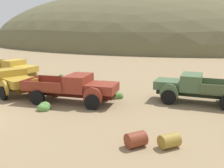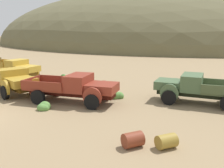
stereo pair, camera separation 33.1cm
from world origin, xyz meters
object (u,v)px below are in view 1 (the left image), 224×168
(truck_faded_yellow, at_px, (14,69))
(truck_rust_red, at_px, (78,88))
(oil_drum_tipped, at_px, (136,139))
(oil_drum_spare, at_px, (169,141))
(truck_mustard, at_px, (10,81))
(truck_weathered_green, at_px, (193,88))

(truck_faded_yellow, relative_size, truck_rust_red, 0.91)
(truck_rust_red, relative_size, oil_drum_tipped, 6.30)
(oil_drum_tipped, relative_size, oil_drum_spare, 1.02)
(truck_faded_yellow, bearing_deg, truck_rust_red, -19.31)
(truck_mustard, height_order, oil_drum_tipped, truck_mustard)
(truck_faded_yellow, distance_m, oil_drum_spare, 18.88)
(truck_rust_red, relative_size, oil_drum_spare, 6.43)
(truck_rust_red, distance_m, oil_drum_spare, 8.00)
(truck_mustard, xyz_separation_m, truck_rust_red, (5.92, 0.70, 0.00))
(truck_faded_yellow, height_order, oil_drum_tipped, truck_faded_yellow)
(truck_rust_red, height_order, oil_drum_spare, truck_rust_red)
(oil_drum_spare, bearing_deg, truck_faded_yellow, 160.75)
(truck_faded_yellow, relative_size, truck_weathered_green, 0.99)
(truck_mustard, relative_size, truck_weathered_green, 1.08)
(truck_faded_yellow, distance_m, oil_drum_tipped, 17.98)
(truck_mustard, height_order, truck_weathered_green, same)
(oil_drum_tipped, bearing_deg, oil_drum_spare, 28.52)
(truck_mustard, xyz_separation_m, oil_drum_tipped, (12.05, -3.09, -0.68))
(truck_mustard, height_order, truck_rust_red, same)
(truck_faded_yellow, xyz_separation_m, oil_drum_tipped, (16.60, -6.87, -0.68))
(truck_weathered_green, bearing_deg, truck_faded_yellow, -6.58)
(truck_rust_red, relative_size, truck_weathered_green, 1.08)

